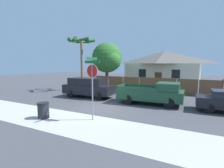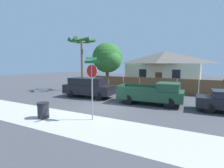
% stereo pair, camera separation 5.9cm
% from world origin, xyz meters
% --- Properties ---
extents(ground_plane, '(80.00, 80.00, 0.00)m').
position_xyz_m(ground_plane, '(0.00, 0.00, 0.00)').
color(ground_plane, '#47474C').
extents(sidewalk_strip, '(36.00, 3.20, 0.01)m').
position_xyz_m(sidewalk_strip, '(0.00, -3.60, 0.00)').
color(sidewalk_strip, beige).
rests_on(sidewalk_strip, ground).
extents(wooden_fence, '(14.14, 0.12, 1.72)m').
position_xyz_m(wooden_fence, '(1.08, 8.15, 0.81)').
color(wooden_fence, brown).
rests_on(wooden_fence, ground).
extents(house, '(10.52, 7.90, 4.98)m').
position_xyz_m(house, '(1.15, 16.26, 2.58)').
color(house, beige).
rests_on(house, ground).
extents(oak_tree, '(4.06, 3.86, 5.83)m').
position_xyz_m(oak_tree, '(-4.53, 9.09, 3.80)').
color(oak_tree, brown).
rests_on(oak_tree, ground).
extents(palm_tree, '(2.98, 3.20, 6.09)m').
position_xyz_m(palm_tree, '(-6.19, 5.85, 5.25)').
color(palm_tree, brown).
rests_on(palm_tree, ground).
extents(red_suv, '(4.83, 2.18, 1.82)m').
position_xyz_m(red_suv, '(-2.98, 2.62, 0.99)').
color(red_suv, black).
rests_on(red_suv, ground).
extents(orange_pickup, '(5.05, 2.36, 1.72)m').
position_xyz_m(orange_pickup, '(3.06, 2.63, 0.86)').
color(orange_pickup, '#1E472D').
rests_on(orange_pickup, ground).
extents(stop_sign, '(0.98, 0.88, 3.49)m').
position_xyz_m(stop_sign, '(1.11, -2.72, 2.39)').
color(stop_sign, gray).
rests_on(stop_sign, ground).
extents(trash_bin, '(0.68, 0.68, 0.91)m').
position_xyz_m(trash_bin, '(-1.59, -3.78, 0.46)').
color(trash_bin, '#28282D').
rests_on(trash_bin, ground).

